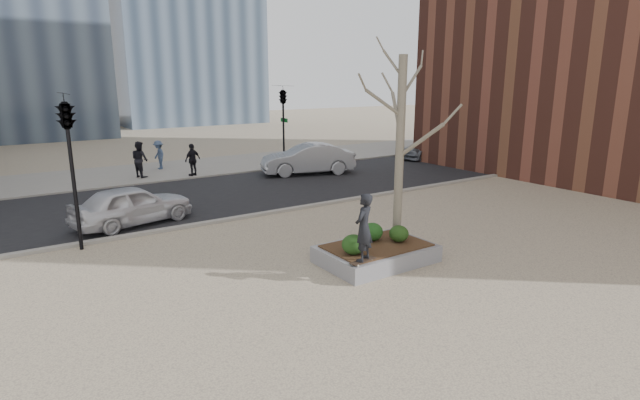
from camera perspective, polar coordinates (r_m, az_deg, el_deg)
ground at (r=13.21m, az=3.06°, el=-7.92°), size 120.00×120.00×0.00m
street at (r=21.68m, az=-12.99°, el=0.43°), size 60.00×8.00×0.02m
far_sidewalk at (r=28.22m, az=-18.15°, el=3.14°), size 60.00×6.00×0.02m
planter at (r=13.72m, az=6.44°, el=-6.15°), size 3.00×2.00×0.45m
planter_mulch at (r=13.64m, az=6.47°, el=-5.18°), size 2.70×1.70×0.04m
sycamore_tree at (r=13.84m, az=9.23°, el=9.08°), size 2.80×2.80×6.60m
shrub_left at (r=12.80m, az=3.85°, el=-5.09°), size 0.61×0.61×0.52m
shrub_middle at (r=13.91m, az=6.00°, el=-3.63°), size 0.59×0.59×0.50m
shrub_right at (r=13.91m, az=9.00°, el=-3.81°), size 0.54×0.54×0.46m
skateboard at (r=12.40m, az=4.94°, el=-7.03°), size 0.80×0.33×0.08m
skateboarder at (r=12.11m, az=5.02°, el=-3.14°), size 0.73×0.64×1.68m
police_car at (r=18.06m, az=-20.66°, el=-0.52°), size 4.24×2.45×1.36m
car_silver at (r=25.93m, az=-1.41°, el=4.72°), size 5.04×3.08×1.57m
car_third at (r=31.95m, az=12.38°, el=5.81°), size 4.28×1.76×1.24m
pedestrian_a at (r=26.58m, az=-19.90°, el=4.39°), size 0.95×1.06×1.81m
pedestrian_b at (r=28.67m, az=-17.93°, el=4.93°), size 0.66×1.06×1.57m
pedestrian_c at (r=26.22m, az=-14.35°, el=4.48°), size 1.04×0.75×1.64m
traffic_light_near at (r=15.73m, az=-26.41°, el=2.70°), size 0.60×2.48×4.50m
traffic_light_far at (r=28.20m, az=-4.20°, el=8.37°), size 0.60×2.48×4.50m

